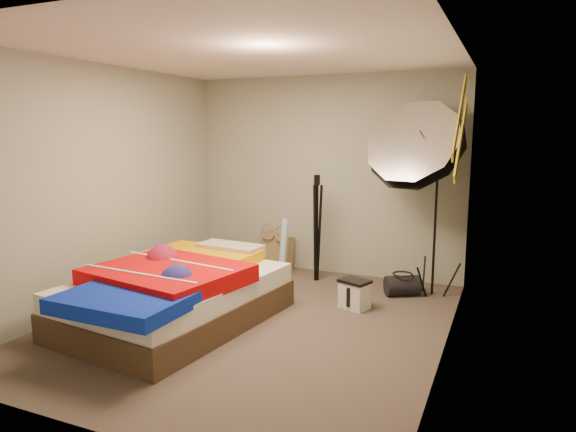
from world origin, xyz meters
The scene contains 15 objects.
floor centered at (0.00, 0.00, 0.00)m, with size 4.00×4.00×0.00m, color #4E423A.
ceiling centered at (0.00, 0.00, 2.50)m, with size 4.00×4.00×0.00m, color silver.
wall_back centered at (0.00, 2.00, 1.25)m, with size 3.50×3.50×0.00m, color gray.
wall_front centered at (0.00, -2.00, 1.25)m, with size 3.50×3.50×0.00m, color gray.
wall_left centered at (-1.75, 0.00, 1.25)m, with size 4.00×4.00×0.00m, color gray.
wall_right centered at (1.75, 0.00, 1.25)m, with size 4.00×4.00×0.00m, color gray.
tote_bag centered at (-0.62, 1.90, 0.22)m, with size 0.44×0.13×0.44m, color tan.
wrapping_roll centered at (-0.36, 1.51, 0.37)m, with size 0.08×0.08×0.74m, color #5182C9.
camera_case centered at (0.77, 0.77, 0.14)m, with size 0.28×0.20×0.28m, color silver.
duffel_bag centered at (1.14, 1.39, 0.11)m, with size 0.23×0.23×0.37m, color black.
wall_stripe_upper centered at (1.73, 0.60, 1.95)m, with size 0.02×1.10×0.10m, color gold.
wall_stripe_lower centered at (1.73, 0.85, 1.75)m, with size 0.02×1.10×0.10m, color gold.
bed centered at (-0.67, -0.30, 0.30)m, with size 1.66×2.29×0.60m.
photo_umbrella centered at (1.23, 1.49, 1.63)m, with size 1.43×1.13×2.27m.
camera_tripod centered at (0.06, 1.57, 0.74)m, with size 0.09×0.09×1.30m.
Camera 1 is at (2.17, -4.16, 1.81)m, focal length 32.00 mm.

